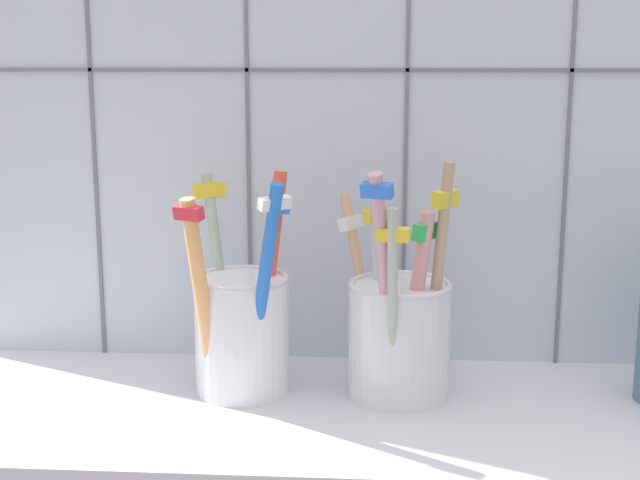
# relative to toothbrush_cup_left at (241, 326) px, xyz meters

# --- Properties ---
(counter_slab) EXTENTS (0.64, 0.22, 0.02)m
(counter_slab) POSITION_rel_toothbrush_cup_left_xyz_m (0.06, -0.03, -0.06)
(counter_slab) COLOR silver
(counter_slab) RESTS_ON ground
(tile_wall_back) EXTENTS (0.64, 0.02, 0.45)m
(tile_wall_back) POSITION_rel_toothbrush_cup_left_xyz_m (0.06, 0.09, 0.15)
(tile_wall_back) COLOR silver
(tile_wall_back) RESTS_ON ground
(toothbrush_cup_left) EXTENTS (0.09, 0.10, 0.17)m
(toothbrush_cup_left) POSITION_rel_toothbrush_cup_left_xyz_m (0.00, 0.00, 0.00)
(toothbrush_cup_left) COLOR white
(toothbrush_cup_left) RESTS_ON counter_slab
(toothbrush_cup_right) EXTENTS (0.09, 0.11, 0.18)m
(toothbrush_cup_right) POSITION_rel_toothbrush_cup_left_xyz_m (0.12, -0.00, -0.00)
(toothbrush_cup_right) COLOR white
(toothbrush_cup_right) RESTS_ON counter_slab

